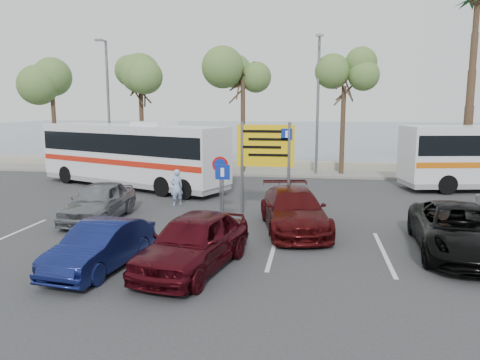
# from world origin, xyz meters

# --- Properties ---
(ground) EXTENTS (120.00, 120.00, 0.00)m
(ground) POSITION_xyz_m (0.00, 0.00, 0.00)
(ground) COLOR #303033
(ground) RESTS_ON ground
(kerb_strip) EXTENTS (44.00, 2.40, 0.15)m
(kerb_strip) POSITION_xyz_m (0.00, 14.00, 0.07)
(kerb_strip) COLOR gray
(kerb_strip) RESTS_ON ground
(seawall) EXTENTS (48.00, 0.80, 0.60)m
(seawall) POSITION_xyz_m (0.00, 16.00, 0.30)
(seawall) COLOR #9E967E
(seawall) RESTS_ON ground
(sea) EXTENTS (140.00, 140.00, 0.00)m
(sea) POSITION_xyz_m (0.00, 60.00, 0.01)
(sea) COLOR #3D4D61
(sea) RESTS_ON ground
(tree_far_left) EXTENTS (3.20, 3.20, 7.60)m
(tree_far_left) POSITION_xyz_m (-14.00, 14.00, 6.33)
(tree_far_left) COLOR #382619
(tree_far_left) RESTS_ON kerb_strip
(tree_left) EXTENTS (3.20, 3.20, 7.20)m
(tree_left) POSITION_xyz_m (-8.00, 14.00, 6.00)
(tree_left) COLOR #382619
(tree_left) RESTS_ON kerb_strip
(tree_mid) EXTENTS (3.20, 3.20, 8.00)m
(tree_mid) POSITION_xyz_m (-1.50, 14.00, 6.65)
(tree_mid) COLOR #382619
(tree_mid) RESTS_ON kerb_strip
(tree_right) EXTENTS (3.20, 3.20, 7.40)m
(tree_right) POSITION_xyz_m (4.50, 14.00, 6.17)
(tree_right) COLOR #382619
(tree_right) RESTS_ON kerb_strip
(palm_tree) EXTENTS (4.80, 4.80, 11.20)m
(palm_tree) POSITION_xyz_m (11.50, 14.00, 9.87)
(palm_tree) COLOR #382619
(palm_tree) RESTS_ON kerb_strip
(street_lamp_left) EXTENTS (0.45, 1.15, 8.01)m
(street_lamp_left) POSITION_xyz_m (-10.00, 13.52, 4.60)
(street_lamp_left) COLOR slate
(street_lamp_left) RESTS_ON kerb_strip
(street_lamp_right) EXTENTS (0.45, 1.15, 8.01)m
(street_lamp_right) POSITION_xyz_m (3.00, 13.52, 4.60)
(street_lamp_right) COLOR slate
(street_lamp_right) RESTS_ON kerb_strip
(direction_sign) EXTENTS (2.20, 0.12, 3.60)m
(direction_sign) POSITION_xyz_m (1.00, 3.20, 2.43)
(direction_sign) COLOR slate
(direction_sign) RESTS_ON ground
(sign_no_stop) EXTENTS (0.60, 0.08, 2.35)m
(sign_no_stop) POSITION_xyz_m (-0.60, 2.38, 1.58)
(sign_no_stop) COLOR slate
(sign_no_stop) RESTS_ON ground
(sign_parking) EXTENTS (0.50, 0.07, 2.25)m
(sign_parking) POSITION_xyz_m (-0.20, 0.79, 1.47)
(sign_parking) COLOR slate
(sign_parking) RESTS_ON ground
(lane_markings) EXTENTS (12.02, 4.20, 0.01)m
(lane_markings) POSITION_xyz_m (-1.14, -1.00, 0.00)
(lane_markings) COLOR silver
(lane_markings) RESTS_ON ground
(coach_bus_left) EXTENTS (11.03, 6.54, 3.43)m
(coach_bus_left) POSITION_xyz_m (-6.50, 8.34, 1.59)
(coach_bus_left) COLOR silver
(coach_bus_left) RESTS_ON ground
(car_silver_a) EXTENTS (1.79, 4.19, 1.41)m
(car_silver_a) POSITION_xyz_m (-5.00, 1.43, 0.71)
(car_silver_a) COLOR slate
(car_silver_a) RESTS_ON ground
(car_blue) EXTENTS (1.78, 3.88, 1.23)m
(car_blue) POSITION_xyz_m (-2.60, -3.50, 0.62)
(car_blue) COLOR #10194E
(car_blue) RESTS_ON ground
(car_maroon) EXTENTS (2.91, 5.16, 1.41)m
(car_maroon) POSITION_xyz_m (2.20, 1.13, 0.71)
(car_maroon) COLOR #470B0D
(car_maroon) RESTS_ON ground
(car_red) EXTENTS (2.64, 4.65, 1.49)m
(car_red) POSITION_xyz_m (-0.20, -3.16, 0.75)
(car_red) COLOR #420911
(car_red) RESTS_ON ground
(suv_black) EXTENTS (2.74, 5.28, 1.42)m
(suv_black) POSITION_xyz_m (7.00, -0.76, 0.71)
(suv_black) COLOR black
(suv_black) RESTS_ON ground
(pedestrian_near) EXTENTS (0.67, 0.65, 1.55)m
(pedestrian_near) POSITION_xyz_m (-2.89, 4.36, 0.77)
(pedestrian_near) COLOR #9AB4E1
(pedestrian_near) RESTS_ON ground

